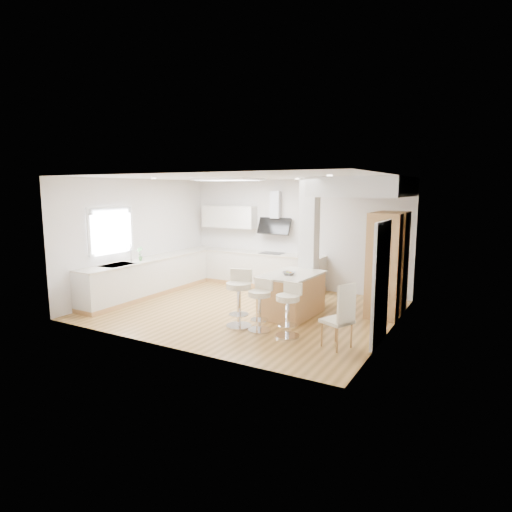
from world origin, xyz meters
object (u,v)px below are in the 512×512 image
Objects in this scene: peninsula at (292,294)px; bar_stool_c at (288,307)px; dining_chair at (342,314)px; bar_stool_b at (260,302)px; bar_stool_a at (239,295)px.

peninsula is 1.30m from bar_stool_c.
peninsula is at bearing 161.78° from dining_chair.
dining_chair reaches higher than bar_stool_b.
peninsula is at bearing 120.88° from bar_stool_c.
bar_stool_c is (0.58, -0.03, 0.00)m from bar_stool_b.
dining_chair is (1.58, -0.15, 0.05)m from bar_stool_b.
bar_stool_a is 1.14× the size of bar_stool_b.
dining_chair is (1.00, -0.12, 0.05)m from bar_stool_c.
peninsula is 1.56× the size of bar_stool_c.
dining_chair is at bearing 2.10° from bar_stool_c.
peninsula is 1.99m from dining_chair.
bar_stool_b reaches higher than peninsula.
bar_stool_b is at bearing -91.31° from peninsula.
bar_stool_a is at bearing -173.57° from bar_stool_c.
bar_stool_a is 2.04m from dining_chair.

